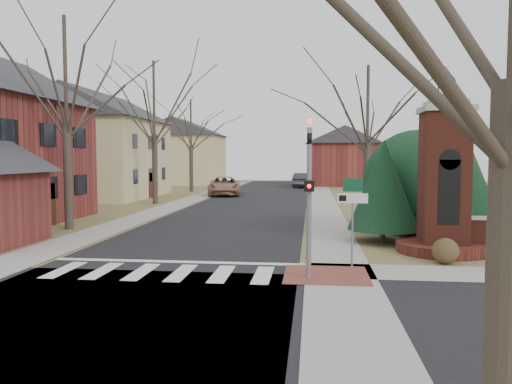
# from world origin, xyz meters

# --- Properties ---
(ground) EXTENTS (120.00, 120.00, 0.00)m
(ground) POSITION_xyz_m (0.00, 0.00, 0.00)
(ground) COLOR olive
(ground) RESTS_ON ground
(main_street) EXTENTS (8.00, 70.00, 0.01)m
(main_street) POSITION_xyz_m (0.00, 22.00, 0.01)
(main_street) COLOR black
(main_street) RESTS_ON ground
(cross_street) EXTENTS (120.00, 8.00, 0.01)m
(cross_street) POSITION_xyz_m (0.00, -3.00, 0.01)
(cross_street) COLOR black
(cross_street) RESTS_ON ground
(crosswalk_zone) EXTENTS (8.00, 2.20, 0.02)m
(crosswalk_zone) POSITION_xyz_m (0.00, 0.80, 0.01)
(crosswalk_zone) COLOR silver
(crosswalk_zone) RESTS_ON ground
(stop_bar) EXTENTS (8.00, 0.35, 0.02)m
(stop_bar) POSITION_xyz_m (0.00, 2.30, 0.01)
(stop_bar) COLOR silver
(stop_bar) RESTS_ON ground
(sidewalk_right_main) EXTENTS (2.00, 60.00, 0.02)m
(sidewalk_right_main) POSITION_xyz_m (5.20, 22.00, 0.01)
(sidewalk_right_main) COLOR gray
(sidewalk_right_main) RESTS_ON ground
(sidewalk_left) EXTENTS (2.00, 60.00, 0.02)m
(sidewalk_left) POSITION_xyz_m (-5.20, 22.00, 0.01)
(sidewalk_left) COLOR gray
(sidewalk_left) RESTS_ON ground
(curb_apron) EXTENTS (2.40, 2.40, 0.02)m
(curb_apron) POSITION_xyz_m (4.80, 1.00, 0.01)
(curb_apron) COLOR brown
(curb_apron) RESTS_ON ground
(traffic_signal_pole) EXTENTS (0.28, 0.41, 4.50)m
(traffic_signal_pole) POSITION_xyz_m (4.30, 0.57, 2.59)
(traffic_signal_pole) COLOR slate
(traffic_signal_pole) RESTS_ON ground
(sign_post) EXTENTS (0.90, 0.07, 2.75)m
(sign_post) POSITION_xyz_m (5.59, 1.99, 1.95)
(sign_post) COLOR slate
(sign_post) RESTS_ON ground
(brick_gate_monument) EXTENTS (3.20, 3.20, 6.47)m
(brick_gate_monument) POSITION_xyz_m (9.00, 4.99, 2.17)
(brick_gate_monument) COLOR #5E281B
(brick_gate_monument) RESTS_ON ground
(house_stucco_left) EXTENTS (9.80, 12.80, 9.28)m
(house_stucco_left) POSITION_xyz_m (-13.50, 27.00, 4.59)
(house_stucco_left) COLOR beige
(house_stucco_left) RESTS_ON ground
(house_distant_left) EXTENTS (10.80, 8.80, 8.53)m
(house_distant_left) POSITION_xyz_m (-12.01, 48.00, 4.25)
(house_distant_left) COLOR beige
(house_distant_left) RESTS_ON ground
(house_distant_right) EXTENTS (8.80, 8.80, 7.30)m
(house_distant_right) POSITION_xyz_m (7.99, 47.99, 3.65)
(house_distant_right) COLOR maroon
(house_distant_right) RESTS_ON ground
(evergreen_near) EXTENTS (2.80, 2.80, 4.10)m
(evergreen_near) POSITION_xyz_m (7.20, 7.00, 2.30)
(evergreen_near) COLOR #473D33
(evergreen_near) RESTS_ON ground
(evergreen_mid) EXTENTS (3.40, 3.40, 4.70)m
(evergreen_mid) POSITION_xyz_m (10.50, 8.20, 2.60)
(evergreen_mid) COLOR #473D33
(evergreen_mid) RESTS_ON ground
(evergreen_mass) EXTENTS (4.80, 4.80, 4.80)m
(evergreen_mass) POSITION_xyz_m (9.00, 9.50, 2.40)
(evergreen_mass) COLOR black
(evergreen_mass) RESTS_ON ground
(bare_tree_0) EXTENTS (8.05, 8.05, 11.15)m
(bare_tree_0) POSITION_xyz_m (-7.00, 9.00, 7.70)
(bare_tree_0) COLOR #473D33
(bare_tree_0) RESTS_ON ground
(bare_tree_1) EXTENTS (8.40, 8.40, 11.64)m
(bare_tree_1) POSITION_xyz_m (-7.00, 22.00, 8.03)
(bare_tree_1) COLOR #473D33
(bare_tree_1) RESTS_ON ground
(bare_tree_2) EXTENTS (7.35, 7.35, 10.19)m
(bare_tree_2) POSITION_xyz_m (-7.50, 35.00, 7.03)
(bare_tree_2) COLOR #473D33
(bare_tree_2) RESTS_ON ground
(bare_tree_3) EXTENTS (7.00, 7.00, 9.70)m
(bare_tree_3) POSITION_xyz_m (7.50, 16.00, 6.69)
(bare_tree_3) COLOR #473D33
(bare_tree_3) RESTS_ON ground
(pickup_truck) EXTENTS (3.59, 6.26, 1.65)m
(pickup_truck) POSITION_xyz_m (-3.40, 30.52, 0.82)
(pickup_truck) COLOR #9D7455
(pickup_truck) RESTS_ON ground
(distant_car) EXTENTS (2.28, 5.08, 1.62)m
(distant_car) POSITION_xyz_m (3.34, 42.98, 0.81)
(distant_car) COLOR #363A3E
(distant_car) RESTS_ON ground
(dry_shrub_left) EXTENTS (0.83, 0.83, 0.83)m
(dry_shrub_left) POSITION_xyz_m (8.60, 3.00, 0.41)
(dry_shrub_left) COLOR #4B3C22
(dry_shrub_left) RESTS_ON ground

